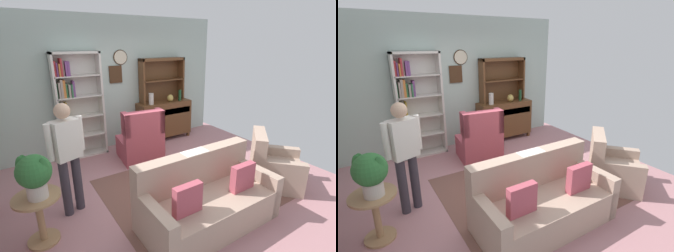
% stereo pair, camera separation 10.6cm
% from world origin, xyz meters
% --- Properties ---
extents(ground_plane, '(5.40, 4.60, 0.02)m').
position_xyz_m(ground_plane, '(0.00, 0.00, -0.01)').
color(ground_plane, '#B27A7F').
extents(wall_back, '(5.00, 0.09, 2.80)m').
position_xyz_m(wall_back, '(0.00, 2.13, 1.40)').
color(wall_back, '#ADC1B7').
rests_on(wall_back, ground_plane).
extents(area_rug, '(2.63, 2.20, 0.01)m').
position_xyz_m(area_rug, '(0.20, -0.30, 0.00)').
color(area_rug, brown).
rests_on(area_rug, ground_plane).
extents(bookshelf, '(0.90, 0.30, 2.10)m').
position_xyz_m(bookshelf, '(-0.95, 1.94, 1.06)').
color(bookshelf, silver).
rests_on(bookshelf, ground_plane).
extents(sideboard, '(1.30, 0.45, 0.92)m').
position_xyz_m(sideboard, '(1.05, 1.86, 0.51)').
color(sideboard, brown).
rests_on(sideboard, ground_plane).
extents(sideboard_hutch, '(1.10, 0.26, 1.00)m').
position_xyz_m(sideboard_hutch, '(1.05, 1.97, 1.56)').
color(sideboard_hutch, brown).
rests_on(sideboard_hutch, sideboard).
extents(vase_tall, '(0.11, 0.11, 0.26)m').
position_xyz_m(vase_tall, '(0.66, 1.78, 1.05)').
color(vase_tall, beige).
rests_on(vase_tall, sideboard).
extents(vase_round, '(0.15, 0.15, 0.17)m').
position_xyz_m(vase_round, '(1.18, 1.79, 1.01)').
color(vase_round, tan).
rests_on(vase_round, sideboard).
extents(bottle_wine, '(0.07, 0.07, 0.26)m').
position_xyz_m(bottle_wine, '(1.44, 1.77, 1.05)').
color(bottle_wine, '#194223').
rests_on(bottle_wine, sideboard).
extents(couch_floral, '(1.81, 0.86, 0.90)m').
position_xyz_m(couch_floral, '(-0.10, -1.04, 0.31)').
color(couch_floral, tan).
rests_on(couch_floral, ground_plane).
extents(armchair_floral, '(1.08, 1.08, 0.88)m').
position_xyz_m(armchair_floral, '(1.45, -0.91, 0.29)').
color(armchair_floral, tan).
rests_on(armchair_floral, ground_plane).
extents(wingback_chair, '(0.87, 0.89, 1.05)m').
position_xyz_m(wingback_chair, '(0.03, 1.09, 0.38)').
color(wingback_chair, '#B74C5B').
rests_on(wingback_chair, ground_plane).
extents(plant_stand, '(0.52, 0.52, 0.62)m').
position_xyz_m(plant_stand, '(-1.97, -0.27, 0.38)').
color(plant_stand, '#A87F56').
rests_on(plant_stand, ground_plane).
extents(potted_plant_large, '(0.37, 0.37, 0.51)m').
position_xyz_m(potted_plant_large, '(-1.95, -0.31, 0.92)').
color(potted_plant_large, beige).
rests_on(potted_plant_large, plant_stand).
extents(person_reading, '(0.52, 0.30, 1.56)m').
position_xyz_m(person_reading, '(-1.51, 0.12, 0.91)').
color(person_reading, '#38333D').
rests_on(person_reading, ground_plane).
extents(coffee_table, '(0.80, 0.50, 0.42)m').
position_xyz_m(coffee_table, '(0.06, -0.11, 0.35)').
color(coffee_table, brown).
rests_on(coffee_table, ground_plane).
extents(book_stack, '(0.22, 0.15, 0.09)m').
position_xyz_m(book_stack, '(-0.03, -0.19, 0.46)').
color(book_stack, '#284C8C').
rests_on(book_stack, coffee_table).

